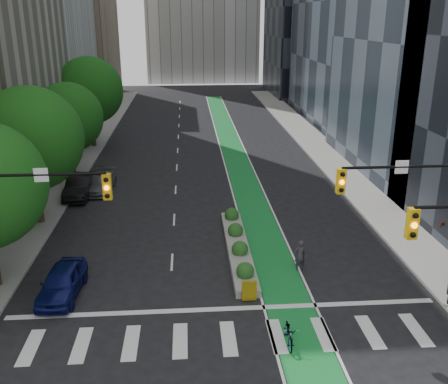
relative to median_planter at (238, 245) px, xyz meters
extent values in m
plane|color=black|center=(-1.20, -7.04, -0.37)|extent=(160.00, 160.00, 0.00)
cube|color=gray|center=(-13.00, 17.96, -0.30)|extent=(3.60, 90.00, 0.15)
cube|color=gray|center=(10.60, 17.96, -0.30)|extent=(3.60, 90.00, 0.15)
cube|color=#167D32|center=(1.80, 22.96, -0.37)|extent=(2.20, 70.00, 0.01)
cube|color=tan|center=(-21.20, 58.96, 12.63)|extent=(14.00, 16.00, 26.00)
cube|color=black|center=(18.80, 60.96, 13.63)|extent=(14.00, 18.00, 28.00)
cylinder|color=black|center=(-12.20, 4.96, 2.15)|extent=(0.44, 0.44, 5.04)
sphere|color=#144D10|center=(-12.20, 4.96, 5.21)|extent=(6.40, 6.40, 6.40)
cylinder|color=black|center=(-12.20, 14.96, 1.87)|extent=(0.44, 0.44, 4.48)
sphere|color=#144D10|center=(-12.20, 14.96, 4.59)|extent=(5.60, 5.60, 5.60)
cylinder|color=black|center=(-12.20, 24.96, 2.20)|extent=(0.44, 0.44, 5.15)
sphere|color=#144D10|center=(-12.20, 24.96, 5.33)|extent=(6.60, 6.60, 6.60)
cylinder|color=black|center=(-8.65, -6.54, 6.43)|extent=(5.50, 0.12, 0.12)
cube|color=gold|center=(-5.90, -6.54, 5.88)|extent=(0.34, 0.28, 1.05)
sphere|color=orange|center=(-5.90, -6.70, 5.88)|extent=(0.20, 0.20, 0.20)
cube|color=white|center=(-8.37, -6.57, 6.43)|extent=(0.55, 0.04, 0.55)
cylinder|color=black|center=(6.25, -6.54, 6.43)|extent=(5.50, 0.12, 0.12)
cube|color=gold|center=(3.50, -6.54, 5.88)|extent=(0.34, 0.28, 1.05)
sphere|color=orange|center=(3.50, -6.70, 5.88)|extent=(0.20, 0.20, 0.20)
cube|color=white|center=(5.97, -6.57, 6.43)|extent=(0.55, 0.04, 0.55)
cube|color=gold|center=(4.50, -11.04, 5.88)|extent=(0.34, 0.28, 1.05)
sphere|color=orange|center=(4.50, -11.20, 5.88)|extent=(0.20, 0.20, 0.20)
cube|color=gray|center=(0.00, -0.04, -0.17)|extent=(1.20, 10.00, 0.40)
cube|color=yellow|center=(0.00, -5.24, 0.18)|extent=(0.70, 0.12, 1.00)
sphere|color=#194C19|center=(0.00, -3.54, 0.28)|extent=(0.90, 0.90, 0.90)
sphere|color=#194C19|center=(0.00, -1.04, 0.28)|extent=(0.90, 0.90, 0.90)
sphere|color=#194C19|center=(0.00, 1.46, 0.28)|extent=(0.90, 0.90, 0.90)
sphere|color=#194C19|center=(0.00, 3.96, 0.28)|extent=(0.90, 0.90, 0.90)
imported|color=gray|center=(1.23, -8.52, 0.09)|extent=(0.72, 1.79, 0.92)
imported|color=#322D37|center=(3.00, -2.41, 0.48)|extent=(0.69, 0.52, 1.69)
imported|color=#0D1352|center=(-8.79, -4.06, 0.34)|extent=(1.93, 4.29, 1.43)
imported|color=black|center=(-10.70, 10.08, 0.42)|extent=(1.74, 4.85, 1.59)
imported|color=#505255|center=(-9.44, 11.21, 0.29)|extent=(2.21, 4.68, 1.32)
imported|color=gray|center=(12.10, -0.07, 0.70)|extent=(1.10, 0.51, 1.85)
camera|label=1|loc=(-2.70, -25.42, 12.20)|focal=40.00mm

